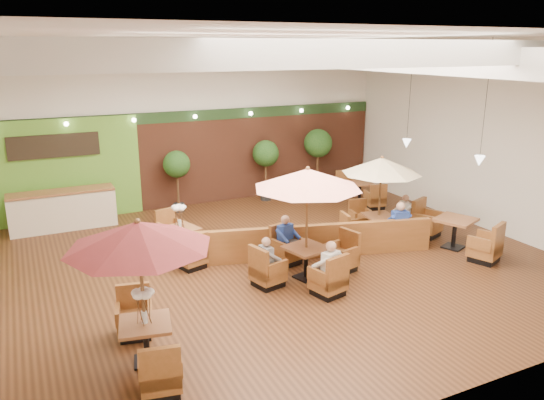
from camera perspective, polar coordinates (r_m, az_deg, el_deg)
room at (r=13.70m, az=-1.52°, el=9.32°), size 14.04×14.00×5.52m
service_counter at (r=16.96m, az=-21.57°, el=-1.01°), size 3.00×0.75×1.18m
booth_divider at (r=13.73m, az=4.50°, el=-4.44°), size 6.18×1.84×0.88m
table_0 at (r=8.95m, az=-14.03°, el=-5.81°), size 2.42×2.65×2.62m
table_1 at (r=12.05m, az=3.79°, el=-0.39°), size 2.76×2.76×2.70m
table_2 at (r=15.02m, az=11.62°, el=1.91°), size 2.41×2.41×2.40m
table_3 at (r=13.99m, az=-10.81°, el=-4.26°), size 1.85×2.65×1.52m
table_4 at (r=15.16m, az=19.01°, el=-3.45°), size 1.23×3.01×1.06m
table_5 at (r=18.87m, az=9.41°, el=0.83°), size 0.98×2.51×0.90m
topiary_0 at (r=17.50m, az=-10.21°, el=3.56°), size 0.88×0.88×2.04m
topiary_1 at (r=18.57m, az=-0.68°, el=4.78°), size 0.92×0.92×2.15m
topiary_2 at (r=19.51m, az=4.97°, el=5.83°), size 1.03×1.03×2.40m
diner_0 at (r=11.61m, az=6.11°, el=-6.72°), size 0.44×0.41×0.81m
diner_1 at (r=13.21m, az=1.59°, el=-3.78°), size 0.44×0.41×0.79m
diner_2 at (r=11.98m, az=-0.44°, el=-6.04°), size 0.31×0.37×0.73m
diner_3 at (r=14.60m, az=13.48°, el=-2.17°), size 0.46×0.40×0.86m
diner_4 at (r=15.79m, az=13.95°, el=-1.02°), size 0.35×0.39×0.72m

